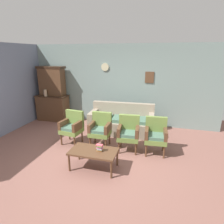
% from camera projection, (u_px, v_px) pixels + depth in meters
% --- Properties ---
extents(ground_plane, '(7.68, 7.68, 0.00)m').
position_uv_depth(ground_plane, '(97.00, 159.00, 4.49)').
color(ground_plane, '#84564C').
extents(wall_back_with_decor, '(6.40, 0.09, 2.70)m').
position_uv_depth(wall_back_with_decor, '(122.00, 85.00, 6.51)').
color(wall_back_with_decor, gray).
rests_on(wall_back_with_decor, ground).
extents(side_cabinet, '(1.16, 0.55, 0.93)m').
position_uv_depth(side_cabinet, '(53.00, 108.00, 7.08)').
color(side_cabinet, brown).
rests_on(side_cabinet, ground).
extents(cabinet_upper_hutch, '(0.99, 0.38, 1.03)m').
position_uv_depth(cabinet_upper_hutch, '(52.00, 81.00, 6.86)').
color(cabinet_upper_hutch, brown).
rests_on(cabinet_upper_hutch, side_cabinet).
extents(vase_on_cabinet, '(0.12, 0.12, 0.23)m').
position_uv_depth(vase_on_cabinet, '(45.00, 93.00, 6.78)').
color(vase_on_cabinet, tan).
rests_on(vase_on_cabinet, side_cabinet).
extents(floral_couch, '(2.00, 0.90, 0.90)m').
position_uv_depth(floral_couch, '(122.00, 123.00, 5.95)').
color(floral_couch, gray).
rests_on(floral_couch, ground).
extents(armchair_row_middle, '(0.57, 0.55, 0.90)m').
position_uv_depth(armchair_row_middle, '(72.00, 126.00, 5.20)').
color(armchair_row_middle, olive).
rests_on(armchair_row_middle, ground).
extents(armchair_by_doorway, '(0.53, 0.50, 0.90)m').
position_uv_depth(armchair_by_doorway, '(100.00, 128.00, 5.04)').
color(armchair_by_doorway, olive).
rests_on(armchair_by_doorway, ground).
extents(armchair_near_couch_end, '(0.56, 0.53, 0.90)m').
position_uv_depth(armchair_near_couch_end, '(128.00, 132.00, 4.81)').
color(armchair_near_couch_end, olive).
rests_on(armchair_near_couch_end, ground).
extents(armchair_near_cabinet, '(0.55, 0.53, 0.90)m').
position_uv_depth(armchair_near_cabinet, '(156.00, 134.00, 4.66)').
color(armchair_near_cabinet, olive).
rests_on(armchair_near_cabinet, ground).
extents(coffee_table, '(1.00, 0.56, 0.42)m').
position_uv_depth(coffee_table, '(94.00, 152.00, 4.05)').
color(coffee_table, brown).
rests_on(coffee_table, ground).
extents(book_stack_on_table, '(0.14, 0.11, 0.15)m').
position_uv_depth(book_stack_on_table, '(100.00, 148.00, 4.01)').
color(book_stack_on_table, '#EEA047').
rests_on(book_stack_on_table, coffee_table).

